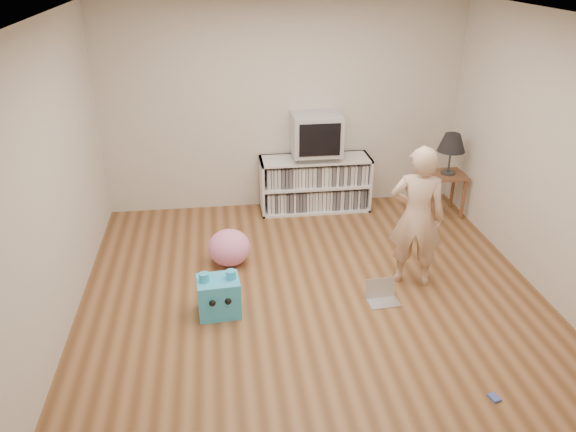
# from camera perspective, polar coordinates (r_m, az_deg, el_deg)

# --- Properties ---
(ground) EXTENTS (4.50, 4.50, 0.00)m
(ground) POSITION_cam_1_polar(r_m,az_deg,el_deg) (5.58, 2.51, -8.09)
(ground) COLOR brown
(ground) RESTS_ON ground
(walls) EXTENTS (4.52, 4.52, 2.60)m
(walls) POSITION_cam_1_polar(r_m,az_deg,el_deg) (4.98, 2.79, 4.45)
(walls) COLOR beige
(walls) RESTS_ON ground
(ceiling) EXTENTS (4.50, 4.50, 0.01)m
(ceiling) POSITION_cam_1_polar(r_m,az_deg,el_deg) (4.67, 3.14, 19.49)
(ceiling) COLOR white
(ceiling) RESTS_ON walls
(media_unit) EXTENTS (1.40, 0.45, 0.70)m
(media_unit) POSITION_cam_1_polar(r_m,az_deg,el_deg) (7.25, 2.73, 3.34)
(media_unit) COLOR white
(media_unit) RESTS_ON ground
(dvd_deck) EXTENTS (0.45, 0.35, 0.07)m
(dvd_deck) POSITION_cam_1_polar(r_m,az_deg,el_deg) (7.10, 2.82, 6.17)
(dvd_deck) COLOR gray
(dvd_deck) RESTS_ON media_unit
(crt_tv) EXTENTS (0.60, 0.53, 0.50)m
(crt_tv) POSITION_cam_1_polar(r_m,az_deg,el_deg) (7.01, 2.87, 8.36)
(crt_tv) COLOR #B5B5BB
(crt_tv) RESTS_ON dvd_deck
(side_table) EXTENTS (0.42, 0.42, 0.55)m
(side_table) POSITION_cam_1_polar(r_m,az_deg,el_deg) (7.34, 15.80, 3.20)
(side_table) COLOR brown
(side_table) RESTS_ON ground
(table_lamp) EXTENTS (0.34, 0.34, 0.52)m
(table_lamp) POSITION_cam_1_polar(r_m,az_deg,el_deg) (7.17, 16.30, 7.08)
(table_lamp) COLOR #333333
(table_lamp) RESTS_ON side_table
(person) EXTENTS (0.62, 0.51, 1.46)m
(person) POSITION_cam_1_polar(r_m,az_deg,el_deg) (5.59, 12.96, -0.12)
(person) COLOR beige
(person) RESTS_ON ground
(laptop) EXTENTS (0.31, 0.26, 0.20)m
(laptop) POSITION_cam_1_polar(r_m,az_deg,el_deg) (5.56, 9.50, -7.93)
(laptop) COLOR silver
(laptop) RESTS_ON ground
(playing_cards) EXTENTS (0.08, 0.10, 0.02)m
(playing_cards) POSITION_cam_1_polar(r_m,az_deg,el_deg) (4.74, 20.22, -16.92)
(playing_cards) COLOR #495FC4
(playing_cards) RESTS_ON ground
(plush_blue) EXTENTS (0.40, 0.36, 0.45)m
(plush_blue) POSITION_cam_1_polar(r_m,az_deg,el_deg) (5.27, -7.04, -8.06)
(plush_blue) COLOR #36BCFF
(plush_blue) RESTS_ON ground
(plush_pink) EXTENTS (0.50, 0.50, 0.39)m
(plush_pink) POSITION_cam_1_polar(r_m,az_deg,el_deg) (6.05, -5.99, -3.20)
(plush_pink) COLOR pink
(plush_pink) RESTS_ON ground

